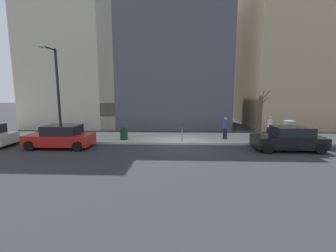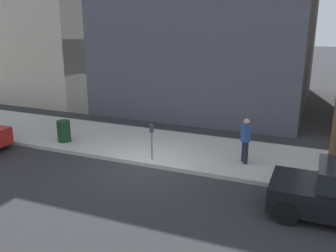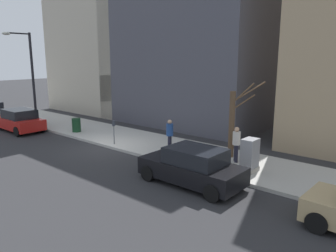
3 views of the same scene
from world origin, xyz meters
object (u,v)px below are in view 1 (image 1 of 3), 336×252
Objects in this scene: trash_bin at (124,134)px; pedestrian_midblock at (225,127)px; office_block_center at (168,59)px; parked_car_red at (61,137)px; utility_box at (289,131)px; streetlamp at (56,87)px; pedestrian_near_meter at (269,126)px; parking_meter at (182,130)px; office_tower_right at (82,40)px; bare_tree at (260,114)px; parked_car_black at (289,139)px; office_tower_left at (294,55)px.

pedestrian_midblock is at bearing -85.85° from trash_bin.
trash_bin is 13.17m from office_block_center.
parked_car_red is 2.54× the size of pedestrian_midblock.
trash_bin is at bearing 91.88° from utility_box.
utility_box is at bearing -88.12° from trash_bin.
streetlamp is 16.04m from pedestrian_near_meter.
parking_meter is 0.09× the size of office_block_center.
office_tower_right is at bearing 28.64° from pedestrian_midblock.
office_block_center reaches higher than utility_box.
office_block_center is (11.44, -7.46, 3.52)m from streetlamp.
parked_car_red is at bearing 118.58° from trash_bin.
pedestrian_near_meter reaches higher than trash_bin.
bare_tree is at bearing -80.57° from trash_bin.
bare_tree is 10.79m from trash_bin.
pedestrian_midblock reaches higher than utility_box.
pedestrian_midblock is 0.11× the size of office_block_center.
streetlamp is at bearing 84.65° from parked_car_black.
utility_box is at bearing -115.46° from office_tower_right.
parked_car_black is 2.78m from utility_box.
parked_car_black is at bearing -147.91° from office_block_center.
streetlamp is 0.42× the size of office_tower_left.
office_block_center reaches higher than parked_car_black.
bare_tree is at bearing -97.64° from pedestrian_midblock.
pedestrian_near_meter reaches higher than parked_car_black.
pedestrian_midblock is at bearing -121.77° from office_tower_right.
parking_meter is 1.50× the size of trash_bin.
parked_car_black is 15.99m from streetlamp.
pedestrian_midblock reaches higher than trash_bin.
bare_tree is at bearing -174.36° from pedestrian_near_meter.
bare_tree reaches higher than trash_bin.
office_tower_right is (8.83, 14.26, 8.32)m from pedestrian_midblock.
pedestrian_near_meter is at bearing 53.81° from utility_box.
parking_meter is 7.91m from utility_box.
parked_car_red is at bearing 73.27° from pedestrian_midblock.
utility_box reaches higher than parking_meter.
pedestrian_near_meter reaches higher than utility_box.
bare_tree reaches higher than utility_box.
trash_bin is 14.50m from office_tower_right.
pedestrian_midblock is (-0.65, 3.52, 0.00)m from pedestrian_near_meter.
office_tower_right is (8.98, 18.87, 8.55)m from utility_box.
parking_meter is 9.40m from streetlamp.
pedestrian_near_meter is at bearing -109.15° from pedestrian_midblock.
streetlamp reaches higher than trash_bin.
utility_box is at bearing 15.93° from pedestrian_near_meter.
bare_tree reaches higher than parked_car_red.
parked_car_black is at bearing 154.81° from utility_box.
parked_car_black is 4.35m from pedestrian_midblock.
parked_car_red is at bearing -115.59° from pedestrian_near_meter.
trash_bin is 0.06× the size of office_tower_left.
office_tower_left is 0.82× the size of office_tower_right.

